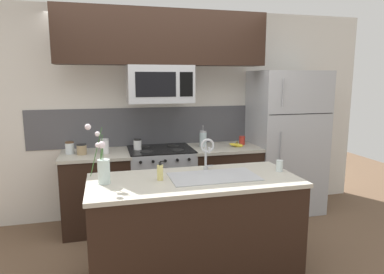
% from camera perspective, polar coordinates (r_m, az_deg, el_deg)
% --- Properties ---
extents(ground_plane, '(10.00, 10.00, 0.00)m').
position_cam_1_polar(ground_plane, '(3.60, -2.58, -19.41)').
color(ground_plane, brown).
extents(rear_partition, '(5.20, 0.10, 2.60)m').
position_cam_1_polar(rear_partition, '(4.48, -2.34, 3.94)').
color(rear_partition, silver).
rests_on(rear_partition, ground).
extents(splash_band, '(3.10, 0.01, 0.48)m').
position_cam_1_polar(splash_band, '(4.39, -6.00, 1.80)').
color(splash_band, '#4C4C51').
rests_on(splash_band, rear_partition).
extents(back_counter_left, '(0.78, 0.65, 0.91)m').
position_cam_1_polar(back_counter_left, '(4.19, -15.54, -8.66)').
color(back_counter_left, black).
rests_on(back_counter_left, ground).
extents(back_counter_right, '(0.87, 0.65, 0.91)m').
position_cam_1_polar(back_counter_right, '(4.43, 5.18, -7.33)').
color(back_counter_right, black).
rests_on(back_counter_right, ground).
extents(stove_range, '(0.76, 0.64, 0.93)m').
position_cam_1_polar(stove_range, '(4.23, -5.18, -8.06)').
color(stove_range, '#A8AAAF').
rests_on(stove_range, ground).
extents(microwave, '(0.74, 0.40, 0.42)m').
position_cam_1_polar(microwave, '(4.01, -5.40, 8.77)').
color(microwave, '#A8AAAF').
extents(upper_cabinet_band, '(2.35, 0.34, 0.60)m').
position_cam_1_polar(upper_cabinet_band, '(4.01, -4.80, 16.11)').
color(upper_cabinet_band, black).
extents(refrigerator, '(0.89, 0.74, 1.85)m').
position_cam_1_polar(refrigerator, '(4.69, 15.21, -0.78)').
color(refrigerator, '#A8AAAF').
rests_on(refrigerator, ground).
extents(storage_jar_tall, '(0.10, 0.10, 0.14)m').
position_cam_1_polar(storage_jar_tall, '(4.11, -19.70, -1.70)').
color(storage_jar_tall, silver).
rests_on(storage_jar_tall, back_counter_left).
extents(storage_jar_medium, '(0.11, 0.11, 0.12)m').
position_cam_1_polar(storage_jar_medium, '(4.03, -17.92, -1.96)').
color(storage_jar_medium, '#997F5B').
rests_on(storage_jar_medium, back_counter_left).
extents(storage_jar_short, '(0.10, 0.10, 0.17)m').
position_cam_1_polar(storage_jar_short, '(4.02, -14.36, -1.47)').
color(storage_jar_short, silver).
rests_on(storage_jar_short, back_counter_left).
extents(storage_jar_squat, '(0.09, 0.09, 0.14)m').
position_cam_1_polar(storage_jar_squat, '(4.09, -9.07, -1.30)').
color(storage_jar_squat, silver).
rests_on(storage_jar_squat, back_counter_left).
extents(banana_bunch, '(0.19, 0.16, 0.08)m').
position_cam_1_polar(banana_bunch, '(4.31, 7.49, -1.32)').
color(banana_bunch, yellow).
rests_on(banana_bunch, back_counter_right).
extents(french_press, '(0.09, 0.09, 0.27)m').
position_cam_1_polar(french_press, '(4.28, 1.84, -0.28)').
color(french_press, silver).
rests_on(french_press, back_counter_right).
extents(coffee_tin, '(0.08, 0.08, 0.11)m').
position_cam_1_polar(coffee_tin, '(4.45, 8.33, -0.56)').
color(coffee_tin, '#B22D23').
rests_on(coffee_tin, back_counter_right).
extents(island_counter, '(1.79, 0.79, 0.91)m').
position_cam_1_polar(island_counter, '(3.11, 0.41, -14.95)').
color(island_counter, black).
rests_on(island_counter, ground).
extents(kitchen_sink, '(0.76, 0.42, 0.16)m').
position_cam_1_polar(kitchen_sink, '(3.02, 3.64, -7.91)').
color(kitchen_sink, '#ADAFB5').
rests_on(kitchen_sink, island_counter).
extents(sink_faucet, '(0.14, 0.14, 0.31)m').
position_cam_1_polar(sink_faucet, '(3.14, 2.54, -2.16)').
color(sink_faucet, '#B7BABF').
rests_on(sink_faucet, island_counter).
extents(dish_soap_bottle, '(0.06, 0.05, 0.16)m').
position_cam_1_polar(dish_soap_bottle, '(2.90, -5.33, -5.85)').
color(dish_soap_bottle, '#DBCC75').
rests_on(dish_soap_bottle, island_counter).
extents(spare_glass, '(0.06, 0.06, 0.10)m').
position_cam_1_polar(spare_glass, '(3.25, 14.38, -4.67)').
color(spare_glass, silver).
rests_on(spare_glass, island_counter).
extents(flower_vase, '(0.18, 0.11, 0.49)m').
position_cam_1_polar(flower_vase, '(2.87, -14.63, -5.02)').
color(flower_vase, silver).
rests_on(flower_vase, island_counter).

